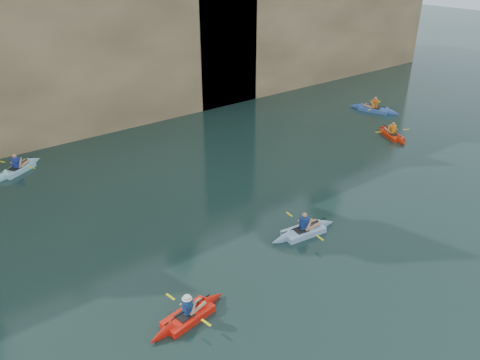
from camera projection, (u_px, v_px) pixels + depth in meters
ground at (342, 347)px, 14.36m from camera, size 160.00×160.00×0.00m
cliff at (25, 23)px, 32.83m from camera, size 70.00×16.00×12.00m
cliff_slab_center at (94, 40)px, 28.82m from camera, size 24.00×2.40×11.40m
cliff_slab_east at (320, 23)px, 40.01m from camera, size 26.00×2.40×9.84m
sea_cave_center at (9, 126)px, 26.98m from camera, size 3.50×1.00×3.20m
sea_cave_east at (209, 77)px, 34.27m from camera, size 5.00×1.00×4.50m
main_kayaker at (188, 315)px, 15.36m from camera, size 3.25×2.16×1.18m
kayaker_ltblue_near at (304, 231)px, 19.85m from camera, size 3.35×2.53×1.30m
kayaker_red_far at (392, 135)px, 29.79m from camera, size 2.21×3.30×1.21m
kayaker_ltblue_mid at (18, 169)px, 25.25m from camera, size 3.25×2.37×1.27m
kayaker_blue_east at (374, 109)px, 34.24m from camera, size 2.50×3.83×1.35m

